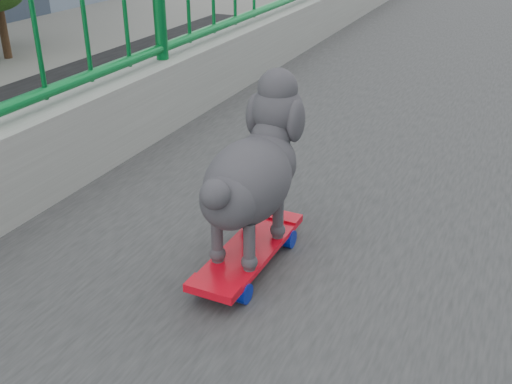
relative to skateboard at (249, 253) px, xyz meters
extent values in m
cube|color=slate|center=(0.52, 3.97, -3.80)|extent=(1.20, 1.20, 6.50)
cylinder|color=black|center=(-25.38, 22.97, -5.67)|extent=(0.44, 0.44, 2.77)
cube|color=red|center=(0.00, 0.00, 0.01)|extent=(0.15, 0.48, 0.02)
cube|color=#99999E|center=(0.00, -0.15, -0.01)|extent=(0.09, 0.03, 0.02)
cylinder|color=#071C9B|center=(-0.06, -0.15, -0.02)|extent=(0.03, 0.06, 0.06)
sphere|color=yellow|center=(-0.06, -0.15, -0.02)|extent=(0.02, 0.02, 0.02)
cylinder|color=#071C9B|center=(0.06, -0.16, -0.02)|extent=(0.03, 0.06, 0.06)
sphere|color=yellow|center=(0.06, -0.16, -0.02)|extent=(0.02, 0.02, 0.02)
cube|color=#99999E|center=(0.00, 0.15, -0.01)|extent=(0.09, 0.03, 0.02)
cylinder|color=#071C9B|center=(-0.06, 0.16, -0.02)|extent=(0.03, 0.06, 0.06)
sphere|color=yellow|center=(-0.06, 0.16, -0.02)|extent=(0.02, 0.02, 0.02)
cylinder|color=#071C9B|center=(0.06, 0.15, -0.02)|extent=(0.03, 0.06, 0.06)
sphere|color=yellow|center=(0.06, 0.15, -0.02)|extent=(0.02, 0.02, 0.02)
ellipsoid|color=#29272B|center=(0.00, 0.00, 0.23)|extent=(0.22, 0.34, 0.23)
sphere|color=#29272B|center=(0.00, 0.19, 0.37)|extent=(0.15, 0.15, 0.15)
sphere|color=black|center=(0.01, 0.29, 0.35)|extent=(0.03, 0.03, 0.03)
sphere|color=#29272B|center=(0.00, -0.18, 0.27)|extent=(0.08, 0.08, 0.08)
cylinder|color=#29272B|center=(-0.05, 0.10, 0.09)|extent=(0.03, 0.03, 0.14)
cylinder|color=#29272B|center=(0.05, 0.09, 0.09)|extent=(0.03, 0.03, 0.14)
cylinder|color=#29272B|center=(-0.05, -0.09, 0.09)|extent=(0.03, 0.03, 0.14)
cylinder|color=#29272B|center=(0.05, -0.10, 0.09)|extent=(0.03, 0.03, 0.14)
camera|label=1|loc=(0.62, -1.32, 0.91)|focal=42.00mm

